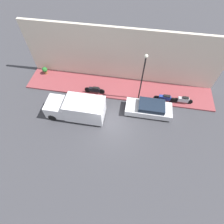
% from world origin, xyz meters
% --- Properties ---
extents(ground_plane, '(60.00, 60.00, 0.00)m').
position_xyz_m(ground_plane, '(0.00, 0.00, 0.00)').
color(ground_plane, '#38383D').
extents(sidewalk, '(3.00, 19.29, 0.15)m').
position_xyz_m(sidewalk, '(4.62, 0.00, 0.08)').
color(sidewalk, brown).
rests_on(sidewalk, ground_plane).
extents(building_facade, '(0.30, 19.29, 5.79)m').
position_xyz_m(building_facade, '(6.27, 0.00, 2.90)').
color(building_facade, beige).
rests_on(building_facade, ground_plane).
extents(parked_car, '(1.75, 4.27, 1.25)m').
position_xyz_m(parked_car, '(2.08, -3.29, 0.61)').
color(parked_car, silver).
rests_on(parked_car, ground_plane).
extents(delivery_van, '(2.03, 5.28, 2.07)m').
position_xyz_m(delivery_van, '(0.66, 3.24, 1.05)').
color(delivery_van, silver).
rests_on(delivery_van, ground_plane).
extents(motorcycle_black, '(0.30, 2.09, 0.79)m').
position_xyz_m(motorcycle_black, '(3.52, 2.25, 0.59)').
color(motorcycle_black, black).
rests_on(motorcycle_black, sidewalk).
extents(motorcycle_blue, '(0.30, 2.12, 0.85)m').
position_xyz_m(motorcycle_blue, '(3.57, -4.73, 0.61)').
color(motorcycle_blue, navy).
rests_on(motorcycle_blue, sidewalk).
extents(scooter_silver, '(0.30, 1.89, 0.83)m').
position_xyz_m(scooter_silver, '(3.65, -6.50, 0.60)').
color(scooter_silver, '#B7B7BF').
rests_on(scooter_silver, sidewalk).
extents(streetlamp, '(0.30, 0.30, 5.21)m').
position_xyz_m(streetlamp, '(3.51, -2.22, 3.35)').
color(streetlamp, black).
rests_on(streetlamp, sidewalk).
extents(potted_plant, '(0.57, 0.57, 0.82)m').
position_xyz_m(potted_plant, '(5.47, 8.32, 0.62)').
color(potted_plant, brown).
rests_on(potted_plant, sidewalk).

